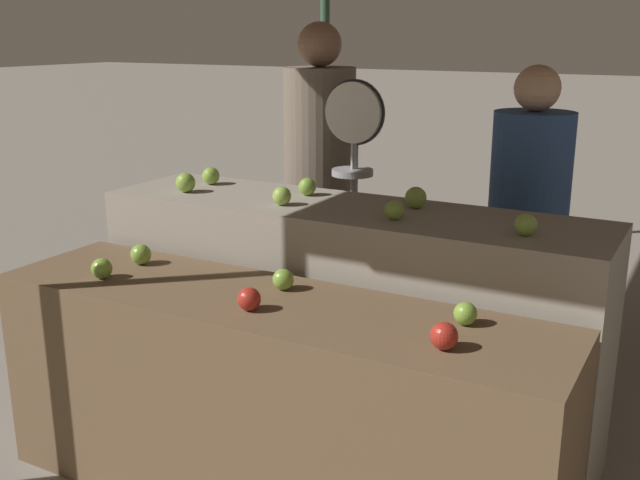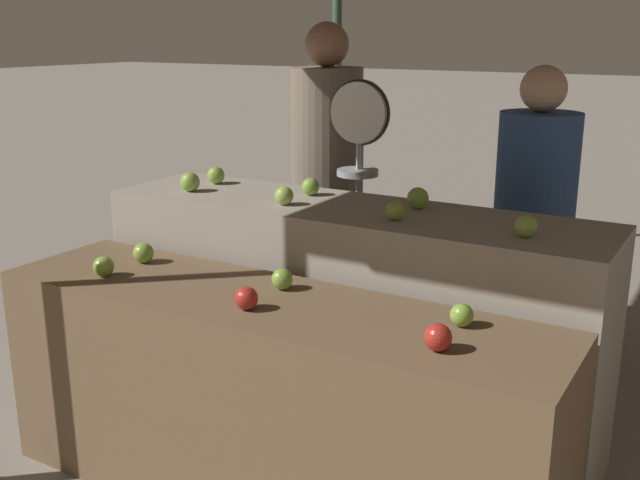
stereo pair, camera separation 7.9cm
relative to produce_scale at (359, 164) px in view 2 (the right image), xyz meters
The scene contains 18 objects.
display_counter_front 1.34m from the produce_scale, 78.61° to the right, with size 2.13×0.55×0.80m, color brown.
display_counter_back 0.82m from the produce_scale, 66.52° to the right, with size 2.13×0.55×1.02m, color gray.
apple_front_0 1.33m from the produce_scale, 110.30° to the right, with size 0.08×0.08×0.08m, color #7AA338.
apple_front_1 1.28m from the produce_scale, 79.83° to the right, with size 0.08×0.08×0.08m, color #AD281E.
apple_front_2 1.54m from the produce_scale, 53.37° to the right, with size 0.08×0.08×0.08m, color #AD281E.
apple_front_3 1.14m from the produce_scale, 113.69° to the right, with size 0.08×0.08×0.08m, color #7AA338.
apple_front_4 1.05m from the produce_scale, 77.78° to the right, with size 0.08×0.08×0.08m, color #7AA338.
apple_front_5 1.37m from the produce_scale, 48.12° to the right, with size 0.08×0.08×0.08m, color #7AA338.
apple_back_0 0.81m from the produce_scale, 130.52° to the right, with size 0.09×0.09×0.09m, color #84AD3D.
apple_back_1 0.63m from the produce_scale, 91.54° to the right, with size 0.08×0.08×0.08m, color #8EB247.
apple_back_2 0.80m from the produce_scale, 52.25° to the right, with size 0.07×0.07×0.07m, color #84AD3D.
apple_back_3 1.16m from the produce_scale, 32.18° to the right, with size 0.08×0.08×0.08m, color #8EB247.
apple_back_4 0.68m from the produce_scale, 141.97° to the right, with size 0.08×0.08×0.08m, color #84AD3D.
apple_back_5 0.41m from the produce_scale, 92.75° to the right, with size 0.08×0.08×0.08m, color #7AA338.
apple_back_6 0.64m from the produce_scale, 40.18° to the right, with size 0.09×0.09×0.09m, color #8EB247.
produce_scale is the anchor object (origin of this frame).
person_vendor_at_scale 0.50m from the produce_scale, 138.22° to the left, with size 0.39×0.39×1.76m.
person_customer_left 0.85m from the produce_scale, 16.78° to the left, with size 0.42×0.42×1.57m.
Camera 2 is at (1.42, -2.03, 1.71)m, focal length 42.00 mm.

